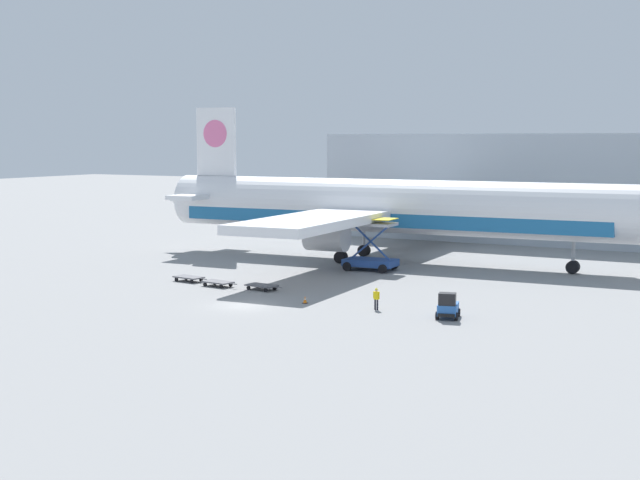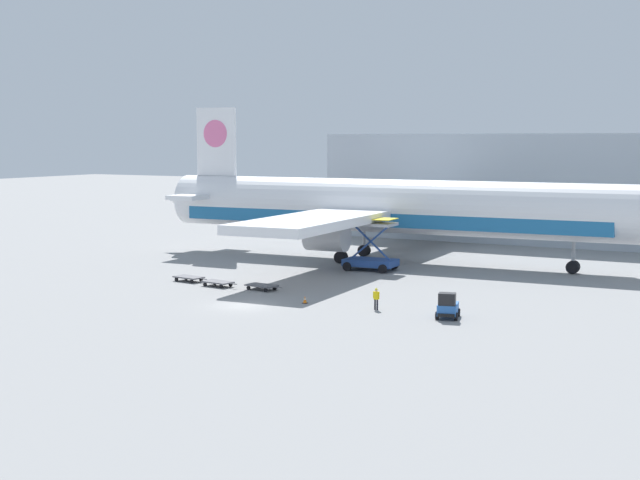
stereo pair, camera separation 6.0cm
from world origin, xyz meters
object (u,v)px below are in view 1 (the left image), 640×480
at_px(baggage_dolly_lead, 189,277).
at_px(baggage_dolly_third, 262,286).
at_px(baggage_tug_mid, 448,307).
at_px(traffic_cone_near, 305,300).
at_px(baggage_dolly_second, 218,282).
at_px(ground_crew_near, 376,297).
at_px(airplane_main, 381,208).
at_px(scissor_lift_loader, 371,250).

relative_size(baggage_dolly_lead, baggage_dolly_third, 1.00).
relative_size(baggage_tug_mid, traffic_cone_near, 4.43).
bearing_deg(traffic_cone_near, baggage_dolly_second, 162.46).
bearing_deg(traffic_cone_near, baggage_dolly_third, 150.06).
relative_size(ground_crew_near, traffic_cone_near, 2.83).
xyz_separation_m(baggage_tug_mid, baggage_dolly_third, (-18.90, 4.01, -0.49)).
relative_size(airplane_main, traffic_cone_near, 95.06).
height_order(airplane_main, ground_crew_near, airplane_main).
bearing_deg(ground_crew_near, traffic_cone_near, 6.42).
bearing_deg(baggage_dolly_third, traffic_cone_near, -22.56).
relative_size(airplane_main, baggage_dolly_third, 15.41).
bearing_deg(baggage_dolly_second, scissor_lift_loader, 70.96).
bearing_deg(traffic_cone_near, ground_crew_near, 2.32).
height_order(baggage_dolly_lead, ground_crew_near, ground_crew_near).
bearing_deg(baggage_tug_mid, ground_crew_near, -108.75).
bearing_deg(traffic_cone_near, scissor_lift_loader, 99.45).
bearing_deg(scissor_lift_loader, baggage_dolly_lead, -131.53).
distance_m(baggage_dolly_lead, traffic_cone_near, 15.77).
distance_m(baggage_dolly_lead, ground_crew_near, 21.81).
height_order(baggage_tug_mid, ground_crew_near, baggage_tug_mid).
bearing_deg(baggage_dolly_third, ground_crew_near, -7.93).
distance_m(baggage_tug_mid, baggage_dolly_third, 19.33).
height_order(airplane_main, baggage_dolly_third, airplane_main).
relative_size(baggage_dolly_second, ground_crew_near, 2.18).
xyz_separation_m(baggage_dolly_lead, baggage_dolly_third, (8.58, -0.78, 0.00)).
bearing_deg(baggage_dolly_lead, scissor_lift_loader, 58.52).
distance_m(scissor_lift_loader, baggage_dolly_third, 15.97).
bearing_deg(baggage_tug_mid, baggage_dolly_lead, -113.86).
bearing_deg(baggage_tug_mid, scissor_lift_loader, -155.40).
height_order(scissor_lift_loader, baggage_tug_mid, scissor_lift_loader).
height_order(baggage_dolly_lead, traffic_cone_near, traffic_cone_near).
height_order(airplane_main, baggage_tug_mid, airplane_main).
bearing_deg(baggage_dolly_second, baggage_dolly_lead, 172.96).
relative_size(baggage_dolly_lead, traffic_cone_near, 6.17).
distance_m(baggage_dolly_second, traffic_cone_near, 11.60).
relative_size(scissor_lift_loader, baggage_dolly_second, 1.41).
distance_m(airplane_main, scissor_lift_loader, 7.80).
xyz_separation_m(airplane_main, traffic_cone_near, (5.05, -25.86, -5.54)).
distance_m(scissor_lift_loader, traffic_cone_near, 19.64).
distance_m(baggage_tug_mid, baggage_dolly_second, 23.74).
height_order(baggage_dolly_third, traffic_cone_near, traffic_cone_near).
bearing_deg(baggage_dolly_lead, baggage_dolly_second, -7.04).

